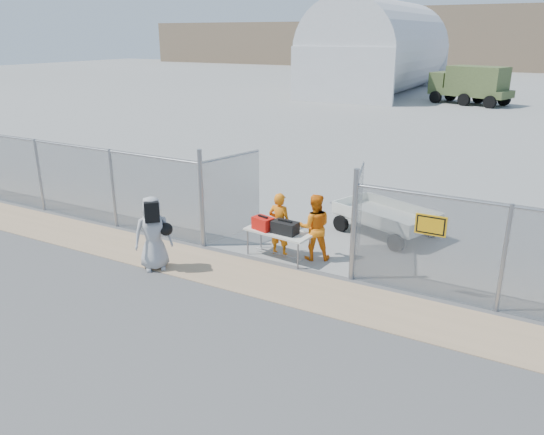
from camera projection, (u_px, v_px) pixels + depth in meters
The scene contains 13 objects.
ground at pixel (225, 295), 10.99m from camera, with size 160.00×160.00×0.00m, color #4A4A4A.
tarmac_inside at pixel (496, 96), 45.71m from camera, with size 160.00×80.00×0.01m, color gray.
dirt_strip at pixel (250, 277), 11.81m from camera, with size 44.00×1.60×0.01m, color tan.
chain_link_fence at pixel (272, 217), 12.28m from camera, with size 40.00×0.20×2.20m, color gray, non-canonical shape.
quonset_hangar at pixel (379, 47), 47.31m from camera, with size 9.00×18.00×8.00m, color silver, non-canonical shape.
folding_table at pixel (279, 245), 12.71m from camera, with size 1.63×0.68×0.69m, color silver, non-canonical shape.
orange_bag at pixel (263, 223), 12.66m from camera, with size 0.48×0.32×0.30m, color red.
black_duffel at pixel (285, 227), 12.40m from camera, with size 0.60×0.35×0.29m, color black.
security_worker_left at pixel (280, 224), 12.77m from camera, with size 0.57×0.38×1.57m, color orange.
security_worker_right at pixel (314, 227), 12.51m from camera, with size 0.79×0.61×1.62m, color orange.
visitor at pixel (153, 233), 11.97m from camera, with size 0.85×0.55×1.73m, color #A3A3A3.
utility_trailer at pixel (386, 220), 14.20m from camera, with size 3.39×1.75×0.82m, color silver, non-canonical shape.
military_truck at pixel (471, 85), 40.12m from camera, with size 5.94×2.19×2.83m, color #4D5E30, non-canonical shape.
Camera 1 is at (5.61, -8.15, 5.13)m, focal length 35.00 mm.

